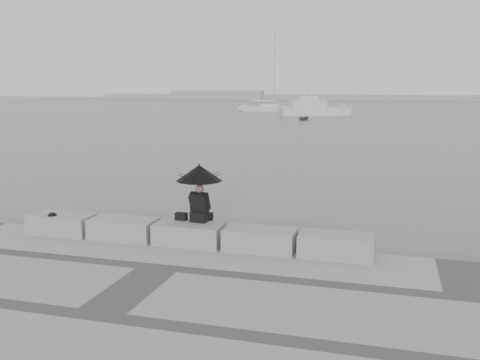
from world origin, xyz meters
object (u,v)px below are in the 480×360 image
(mooring_bollard, at_px, (53,226))
(dinghy, at_px, (303,118))
(seated_person, at_px, (199,180))
(sailboat_left, at_px, (271,108))
(motor_cruiser, at_px, (314,109))

(mooring_bollard, height_order, dinghy, mooring_bollard)
(seated_person, height_order, sailboat_left, sailboat_left)
(seated_person, distance_m, dinghy, 55.88)
(seated_person, relative_size, motor_cruiser, 0.14)
(sailboat_left, xyz_separation_m, dinghy, (8.98, -21.21, -0.27))
(seated_person, relative_size, dinghy, 0.49)
(mooring_bollard, relative_size, motor_cruiser, 0.06)
(seated_person, xyz_separation_m, motor_cruiser, (-6.68, 65.72, -1.10))
(mooring_bollard, distance_m, dinghy, 56.02)
(mooring_bollard, height_order, motor_cruiser, motor_cruiser)
(seated_person, distance_m, motor_cruiser, 66.07)
(seated_person, height_order, motor_cruiser, motor_cruiser)
(seated_person, height_order, dinghy, seated_person)
(mooring_bollard, relative_size, dinghy, 0.21)
(motor_cruiser, bearing_deg, seated_person, -111.74)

